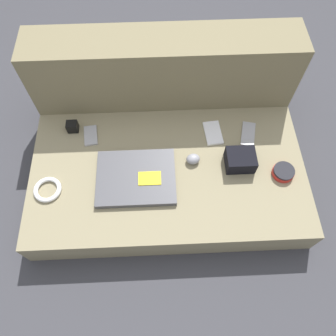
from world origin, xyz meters
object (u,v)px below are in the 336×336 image
object	(u,v)px
laptop	(136,178)
phone_silver	(213,133)
computer_mouse	(193,159)
speaker_puck	(283,172)
charger_brick	(72,127)
camera_pouch	(240,160)
phone_small	(91,135)
phone_black	(248,134)

from	to	relation	value
laptop	phone_silver	world-z (taller)	laptop
computer_mouse	speaker_puck	world-z (taller)	computer_mouse
speaker_puck	charger_brick	world-z (taller)	charger_brick
laptop	charger_brick	xyz separation A→B (m)	(-0.28, 0.25, 0.01)
computer_mouse	phone_silver	world-z (taller)	computer_mouse
camera_pouch	speaker_puck	bearing A→B (deg)	-17.20
phone_silver	phone_small	bearing A→B (deg)	173.83
laptop	camera_pouch	world-z (taller)	camera_pouch
speaker_puck	phone_black	xyz separation A→B (m)	(-0.11, 0.20, -0.01)
charger_brick	speaker_puck	bearing A→B (deg)	-16.42
camera_pouch	charger_brick	size ratio (longest dim) A/B	2.50
laptop	phone_small	world-z (taller)	laptop
laptop	camera_pouch	bearing A→B (deg)	6.80
phone_small	laptop	bearing A→B (deg)	-54.33
laptop	camera_pouch	distance (m)	0.43
phone_black	charger_brick	bearing A→B (deg)	-171.09
phone_silver	charger_brick	bearing A→B (deg)	170.51
computer_mouse	charger_brick	size ratio (longest dim) A/B	1.35
camera_pouch	laptop	bearing A→B (deg)	-173.20
computer_mouse	charger_brick	distance (m)	0.54
laptop	speaker_puck	world-z (taller)	speaker_puck
laptop	charger_brick	world-z (taller)	charger_brick
laptop	phone_black	distance (m)	0.52
phone_silver	phone_small	size ratio (longest dim) A/B	1.19
computer_mouse	phone_silver	size ratio (longest dim) A/B	0.50
charger_brick	computer_mouse	bearing A→B (deg)	-19.69
phone_small	computer_mouse	bearing A→B (deg)	-25.33
computer_mouse	camera_pouch	bearing A→B (deg)	-15.10
charger_brick	phone_black	bearing A→B (deg)	-4.46
laptop	phone_silver	xyz separation A→B (m)	(0.33, 0.21, -0.01)
phone_small	camera_pouch	world-z (taller)	camera_pouch
computer_mouse	phone_silver	bearing A→B (deg)	45.11
laptop	phone_small	size ratio (longest dim) A/B	2.97
speaker_puck	camera_pouch	bearing A→B (deg)	162.80
phone_black	phone_small	size ratio (longest dim) A/B	1.25
speaker_puck	charger_brick	bearing A→B (deg)	163.58
phone_black	camera_pouch	xyz separation A→B (m)	(-0.06, -0.14, 0.03)
phone_silver	phone_black	world-z (taller)	same
laptop	phone_silver	distance (m)	0.39
phone_black	phone_small	distance (m)	0.69
computer_mouse	camera_pouch	world-z (taller)	camera_pouch
phone_silver	phone_small	world-z (taller)	phone_silver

